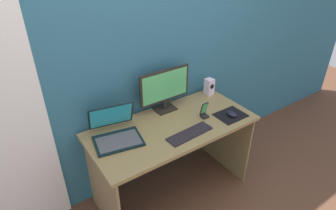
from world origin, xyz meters
TOP-DOWN VIEW (x-y plane):
  - ground_plane at (0.00, 0.00)m, footprint 8.00×8.00m
  - wall_back at (0.00, 0.37)m, footprint 6.00×0.04m
  - desk at (0.00, 0.00)m, footprint 1.35×0.63m
  - monitor at (0.09, 0.23)m, footprint 0.47×0.14m
  - speaker_right at (0.58, 0.23)m, footprint 0.07×0.08m
  - laptop at (-0.44, 0.10)m, footprint 0.40×0.40m
  - keyboard_external at (0.04, -0.17)m, footprint 0.39×0.14m
  - mousepad at (0.49, -0.16)m, footprint 0.25×0.20m
  - mouse at (0.48, -0.17)m, footprint 0.07×0.10m
  - phone_in_dock at (0.29, -0.05)m, footprint 0.06×0.06m

SIDE VIEW (x-z plane):
  - ground_plane at x=0.00m, z-range 0.00..0.00m
  - desk at x=0.00m, z-range 0.21..0.95m
  - mousepad at x=0.49m, z-range 0.74..0.74m
  - keyboard_external at x=0.04m, z-range 0.74..0.75m
  - mouse at x=0.48m, z-range 0.74..0.78m
  - phone_in_dock at x=0.29m, z-range 0.72..0.85m
  - laptop at x=-0.44m, z-range 0.67..0.90m
  - speaker_right at x=0.58m, z-range 0.74..0.90m
  - monitor at x=0.09m, z-range 0.76..1.13m
  - wall_back at x=0.00m, z-range 0.00..2.50m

